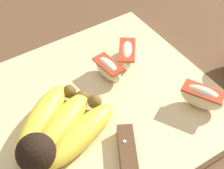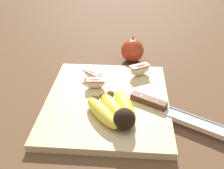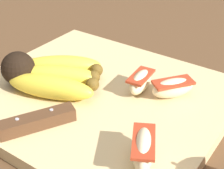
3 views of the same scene
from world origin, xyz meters
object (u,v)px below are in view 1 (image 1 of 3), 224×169
(apple_wedge_near, at_px, (108,69))
(apple_wedge_middle, at_px, (127,54))
(apple_wedge_far, at_px, (202,97))
(banana_bunch, at_px, (57,130))

(apple_wedge_near, height_order, apple_wedge_middle, apple_wedge_near)
(apple_wedge_near, distance_m, apple_wedge_middle, 0.05)
(apple_wedge_middle, distance_m, apple_wedge_far, 0.15)
(apple_wedge_near, distance_m, apple_wedge_far, 0.15)
(apple_wedge_middle, relative_size, apple_wedge_far, 0.97)
(banana_bunch, distance_m, apple_wedge_middle, 0.19)
(banana_bunch, bearing_deg, apple_wedge_middle, -154.98)
(apple_wedge_near, xyz_separation_m, apple_wedge_far, (-0.08, 0.13, 0.00))
(banana_bunch, relative_size, apple_wedge_far, 2.39)
(apple_wedge_near, bearing_deg, apple_wedge_far, 121.95)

